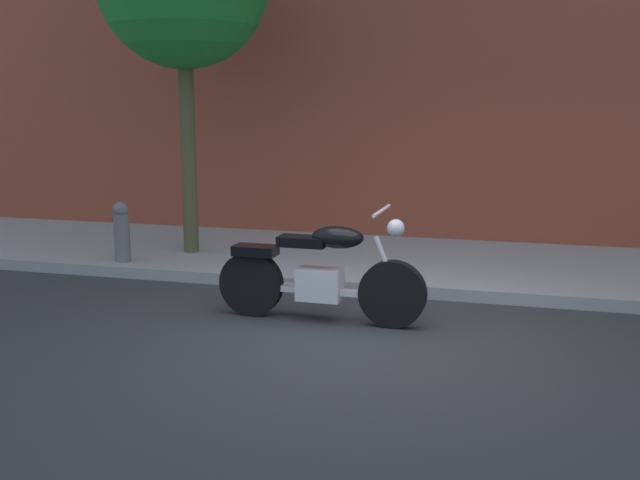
# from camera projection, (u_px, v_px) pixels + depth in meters

# --- Properties ---
(ground_plane) EXTENTS (60.00, 60.00, 0.00)m
(ground_plane) POSITION_uv_depth(u_px,v_px,m) (366.00, 342.00, 6.93)
(ground_plane) COLOR #303335
(sidewalk) EXTENTS (24.00, 2.97, 0.14)m
(sidewalk) POSITION_uv_depth(u_px,v_px,m) (416.00, 264.00, 9.87)
(sidewalk) COLOR #979797
(sidewalk) RESTS_ON ground
(motorcycle) EXTENTS (2.13, 0.70, 1.16)m
(motorcycle) POSITION_uv_depth(u_px,v_px,m) (320.00, 275.00, 7.51)
(motorcycle) COLOR black
(motorcycle) RESTS_ON ground
(fire_hydrant) EXTENTS (0.20, 0.20, 0.91)m
(fire_hydrant) POSITION_uv_depth(u_px,v_px,m) (122.00, 237.00, 9.63)
(fire_hydrant) COLOR slate
(fire_hydrant) RESTS_ON ground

